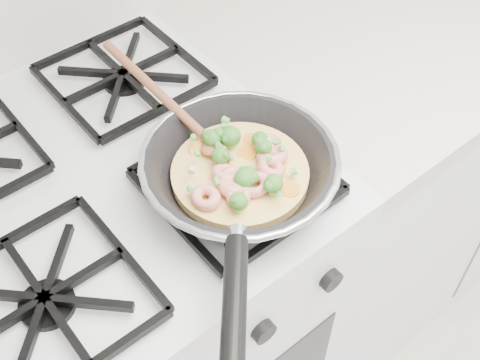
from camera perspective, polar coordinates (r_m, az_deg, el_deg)
stove at (r=1.29m, az=-9.87°, el=-12.73°), size 0.60×0.60×0.92m
counter_right at (r=1.63m, az=14.40°, el=3.25°), size 1.00×0.60×0.90m
skillet at (r=0.84m, az=-0.04°, el=0.83°), size 0.36×0.54×0.09m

